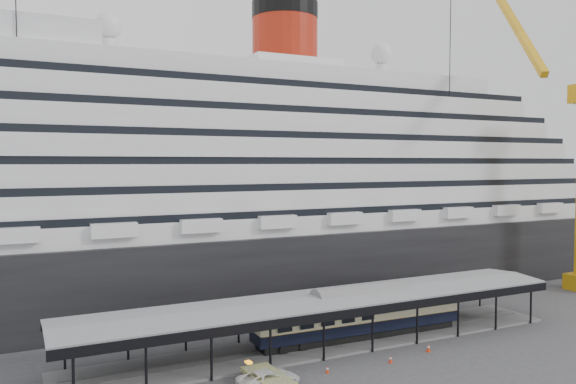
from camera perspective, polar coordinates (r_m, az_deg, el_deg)
name	(u,v)px	position (r m, az deg, el deg)	size (l,w,h in m)	color
ground	(354,359)	(58.45, 6.68, -16.50)	(200.00, 200.00, 0.00)	#3C3C3E
cruise_ship	(237,170)	(83.79, -5.22, 2.21)	(130.00, 30.00, 43.90)	black
platform_canopy	(328,323)	(61.78, 4.10, -13.10)	(56.00, 9.18, 5.30)	slate
port_truck	(268,379)	(51.12, -2.01, -18.46)	(2.61, 5.67, 1.57)	silver
pullman_carriage	(360,313)	(63.69, 7.30, -12.09)	(24.93, 3.92, 24.40)	black
traffic_cone_left	(327,369)	(54.65, 4.02, -17.53)	(0.43, 0.43, 0.66)	red
traffic_cone_mid	(391,359)	(57.88, 10.37, -16.35)	(0.37, 0.37, 0.71)	red
traffic_cone_right	(428,348)	(61.74, 14.08, -15.09)	(0.51, 0.51, 0.82)	red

